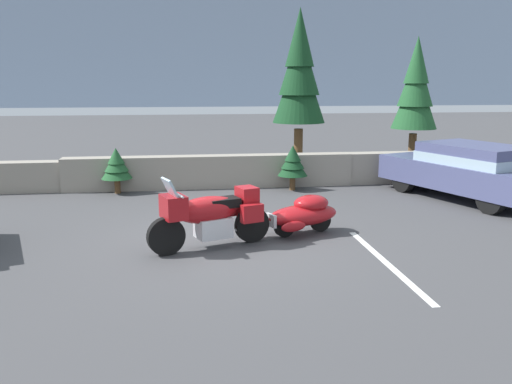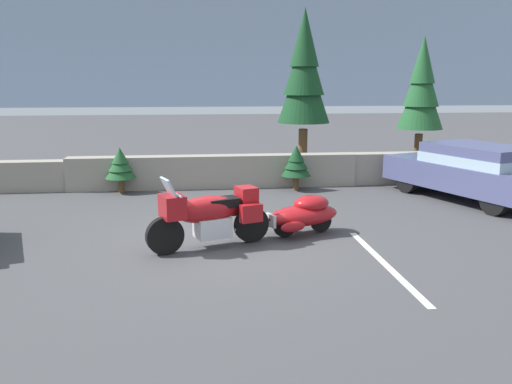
# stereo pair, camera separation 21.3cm
# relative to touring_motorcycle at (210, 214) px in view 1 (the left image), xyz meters

# --- Properties ---
(ground_plane) EXTENTS (80.00, 80.00, 0.00)m
(ground_plane) POSITION_rel_touring_motorcycle_xyz_m (0.29, 0.32, -0.62)
(ground_plane) COLOR #424244
(stone_guard_wall) EXTENTS (24.00, 0.60, 0.91)m
(stone_guard_wall) POSITION_rel_touring_motorcycle_xyz_m (0.57, 5.63, -0.18)
(stone_guard_wall) COLOR gray
(stone_guard_wall) RESTS_ON ground
(distant_ridgeline) EXTENTS (240.00, 80.00, 16.00)m
(distant_ridgeline) POSITION_rel_touring_motorcycle_xyz_m (0.29, 95.61, 7.38)
(distant_ridgeline) COLOR #8C9EB7
(distant_ridgeline) RESTS_ON ground
(touring_motorcycle) EXTENTS (2.22, 1.20, 1.33)m
(touring_motorcycle) POSITION_rel_touring_motorcycle_xyz_m (0.00, 0.00, 0.00)
(touring_motorcycle) COLOR black
(touring_motorcycle) RESTS_ON ground
(car_shaped_trailer) EXTENTS (2.19, 1.17, 0.76)m
(car_shaped_trailer) POSITION_rel_touring_motorcycle_xyz_m (1.84, 0.67, -0.21)
(car_shaped_trailer) COLOR black
(car_shaped_trailer) RESTS_ON ground
(sedan_at_right_edge) EXTENTS (3.25, 4.85, 1.41)m
(sedan_at_right_edge) POSITION_rel_touring_motorcycle_xyz_m (6.65, 3.18, 0.15)
(sedan_at_right_edge) COLOR black
(sedan_at_right_edge) RESTS_ON ground
(pine_tree_tall) EXTENTS (1.62, 1.62, 5.13)m
(pine_tree_tall) POSITION_rel_touring_motorcycle_xyz_m (3.15, 7.23, 2.59)
(pine_tree_tall) COLOR brown
(pine_tree_tall) RESTS_ON ground
(pine_tree_secondary) EXTENTS (1.46, 1.46, 4.36)m
(pine_tree_secondary) POSITION_rel_touring_motorcycle_xyz_m (7.04, 7.48, 2.11)
(pine_tree_secondary) COLOR brown
(pine_tree_secondary) RESTS_ON ground
(pine_sapling_near) EXTENTS (0.81, 0.81, 1.22)m
(pine_sapling_near) POSITION_rel_touring_motorcycle_xyz_m (-2.21, 5.15, 0.14)
(pine_sapling_near) COLOR brown
(pine_sapling_near) RESTS_ON ground
(pine_sapling_farther) EXTENTS (0.81, 0.81, 1.24)m
(pine_sapling_farther) POSITION_rel_touring_motorcycle_xyz_m (2.50, 4.94, 0.15)
(pine_sapling_farther) COLOR brown
(pine_sapling_farther) RESTS_ON ground
(parking_stripe_marker) EXTENTS (0.12, 3.60, 0.01)m
(parking_stripe_marker) POSITION_rel_touring_motorcycle_xyz_m (2.82, -1.18, -0.62)
(parking_stripe_marker) COLOR silver
(parking_stripe_marker) RESTS_ON ground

